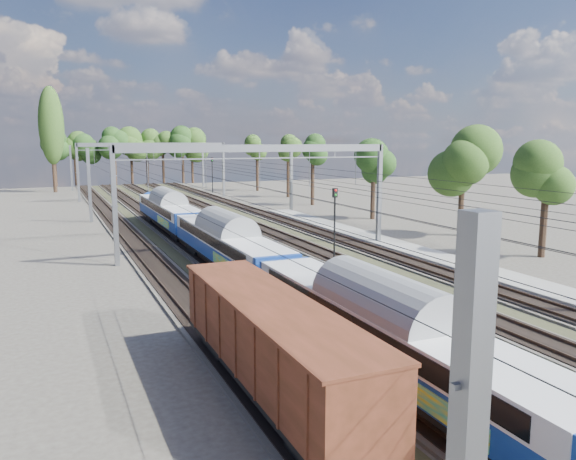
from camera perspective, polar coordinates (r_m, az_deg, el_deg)
name	(u,v)px	position (r m, az deg, el deg)	size (l,w,h in m)	color
ground	(562,410)	(22.72, 26.10, -16.08)	(220.00, 220.00, 0.00)	#47423A
track_bed	(211,227)	(60.93, -7.80, 0.28)	(21.00, 130.00, 0.34)	#47423A
platform	(455,263)	(44.33, 16.63, -3.24)	(3.00, 70.00, 0.30)	gray
catenary	(195,166)	(67.82, -9.41, 6.48)	(25.65, 130.00, 9.00)	slate
tree_belt	(163,147)	(113.21, -12.59, 8.28)	(39.98, 99.06, 11.43)	black
poplar	(51,126)	(111.08, -22.91, 9.69)	(4.40, 4.40, 19.04)	black
emu_train	(228,238)	(39.83, -6.11, -0.84)	(2.90, 61.34, 4.24)	black
freight_boxcar	(271,341)	(20.61, -1.75, -11.23)	(2.84, 13.72, 3.54)	black
worker	(174,197)	(87.10, -11.55, 3.32)	(0.65, 0.42, 1.77)	black
signal_near	(335,216)	(42.70, 4.77, 1.43)	(0.38, 0.35, 5.78)	black
signal_far	(212,170)	(102.84, -7.70, 6.02)	(0.40, 0.36, 6.33)	black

